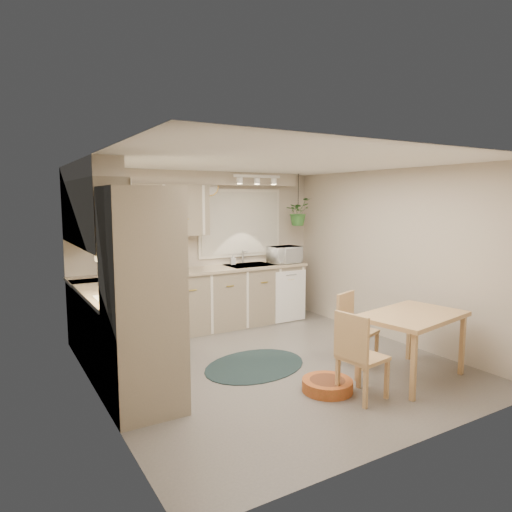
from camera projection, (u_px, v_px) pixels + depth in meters
name	position (u px, v px, depth m)	size (l,w,h in m)	color
floor	(273.00, 365.00, 5.50)	(4.20, 4.20, 0.00)	slate
ceiling	(274.00, 163.00, 5.20)	(4.20, 4.20, 0.00)	white
wall_back	(201.00, 250.00, 7.14)	(4.00, 0.04, 2.40)	#BBAD9A
wall_front	(419.00, 300.00, 3.56)	(4.00, 0.04, 2.40)	#BBAD9A
wall_left	(97.00, 282.00, 4.34)	(0.04, 4.20, 2.40)	#BBAD9A
wall_right	(394.00, 256.00, 6.36)	(0.04, 4.20, 2.40)	#BBAD9A
base_cab_left	(110.00, 331.00, 5.33)	(0.60, 1.85, 0.90)	gray
base_cab_back	(197.00, 302.00, 6.88)	(3.60, 0.60, 0.90)	gray
counter_left	(110.00, 292.00, 5.28)	(0.64, 1.89, 0.04)	tan
counter_back	(197.00, 271.00, 6.81)	(3.64, 0.64, 0.04)	tan
oven_stack	(143.00, 301.00, 4.20)	(0.65, 0.65, 2.10)	gray
wall_oven_face	(176.00, 297.00, 4.36)	(0.02, 0.56, 0.58)	white
upper_cab_left	(92.00, 213.00, 5.20)	(0.35, 2.00, 0.75)	gray
upper_cab_back	(140.00, 211.00, 6.41)	(2.00, 0.35, 0.75)	gray
soffit_left	(88.00, 171.00, 5.13)	(0.30, 2.00, 0.20)	#BBAD9A
soffit_back	(191.00, 178.00, 6.78)	(3.60, 0.30, 0.20)	#BBAD9A
cooktop	(124.00, 299.00, 4.79)	(0.52, 0.58, 0.02)	white
range_hood	(120.00, 256.00, 4.72)	(0.40, 0.60, 0.14)	white
window_blinds	(241.00, 223.00, 7.42)	(1.40, 0.02, 1.00)	silver
window_frame	(240.00, 223.00, 7.43)	(1.50, 0.02, 1.10)	silver
sink	(249.00, 268.00, 7.28)	(0.70, 0.48, 0.10)	#AEB2B6
dishwasher_front	(291.00, 296.00, 7.38)	(0.58, 0.01, 0.83)	white
track_light_bar	(257.00, 176.00, 6.89)	(0.80, 0.04, 0.04)	white
wall_clock	(209.00, 187.00, 7.07)	(0.30, 0.30, 0.03)	gold
dining_table	(411.00, 346.00, 5.07)	(1.17, 0.78, 0.73)	tan
chair_left	(363.00, 355.00, 4.54)	(0.42, 0.42, 0.89)	tan
chair_back	(358.00, 329.00, 5.49)	(0.40, 0.40, 0.86)	tan
braided_rug	(255.00, 365.00, 5.46)	(1.34, 1.00, 0.01)	black
pet_bed	(327.00, 385.00, 4.74)	(0.53, 0.53, 0.12)	#BD4C25
microwave	(285.00, 253.00, 7.48)	(0.50, 0.28, 0.34)	white
soap_bottle	(233.00, 263.00, 7.29)	(0.08, 0.17, 0.08)	white
hanging_plant	(298.00, 215.00, 7.54)	(0.41, 0.46, 0.36)	#316629
coffee_maker	(139.00, 262.00, 6.35)	(0.20, 0.25, 0.36)	black
toaster	(173.00, 266.00, 6.64)	(0.27, 0.15, 0.16)	#AEB2B6
knife_block	(181.00, 263.00, 6.73)	(0.10, 0.10, 0.21)	tan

